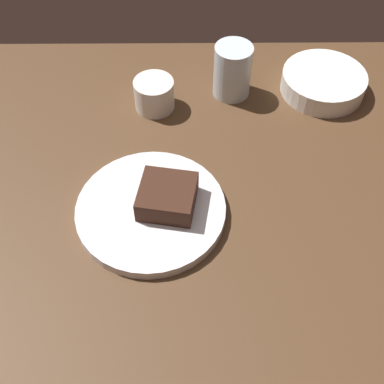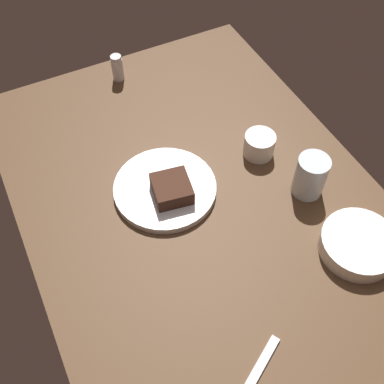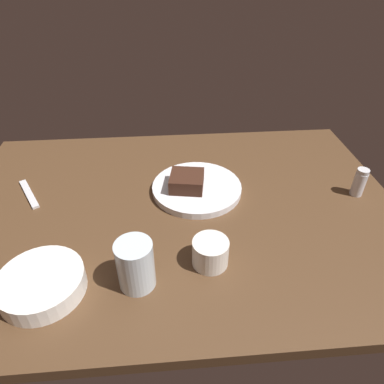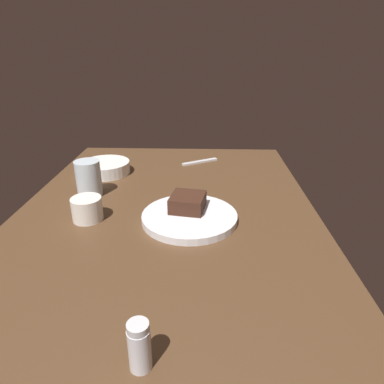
% 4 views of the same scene
% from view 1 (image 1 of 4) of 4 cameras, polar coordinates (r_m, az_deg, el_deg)
% --- Properties ---
extents(dining_table, '(1.20, 0.84, 0.03)m').
position_cam_1_polar(dining_table, '(0.89, -0.71, 0.44)').
color(dining_table, '#4C331E').
rests_on(dining_table, ground).
extents(dessert_plate, '(0.25, 0.25, 0.02)m').
position_cam_1_polar(dessert_plate, '(0.84, -4.77, -2.13)').
color(dessert_plate, silver).
rests_on(dessert_plate, dining_table).
extents(chocolate_cake_slice, '(0.10, 0.10, 0.04)m').
position_cam_1_polar(chocolate_cake_slice, '(0.81, -2.87, -0.52)').
color(chocolate_cake_slice, '#381E14').
rests_on(chocolate_cake_slice, dessert_plate).
extents(water_glass, '(0.08, 0.08, 0.11)m').
position_cam_1_polar(water_glass, '(1.03, 4.69, 13.78)').
color(water_glass, silver).
rests_on(water_glass, dining_table).
extents(side_bowl, '(0.17, 0.17, 0.04)m').
position_cam_1_polar(side_bowl, '(1.08, 14.92, 12.13)').
color(side_bowl, white).
rests_on(side_bowl, dining_table).
extents(coffee_cup, '(0.08, 0.08, 0.06)m').
position_cam_1_polar(coffee_cup, '(1.01, -4.38, 11.18)').
color(coffee_cup, silver).
rests_on(coffee_cup, dining_table).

